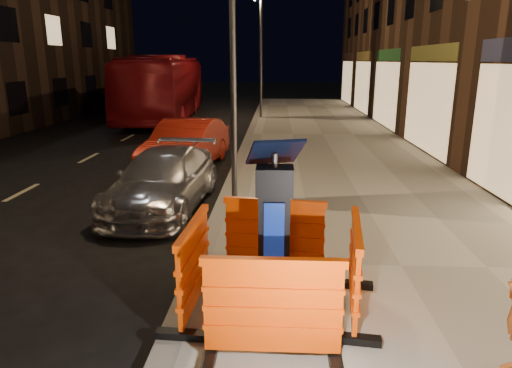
{
  "coord_description": "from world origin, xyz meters",
  "views": [
    {
      "loc": [
        1.15,
        -6.28,
        3.08
      ],
      "look_at": [
        0.8,
        1.0,
        1.1
      ],
      "focal_mm": 32.0,
      "sensor_mm": 36.0,
      "label": 1
    }
  ],
  "objects_px": {
    "barrier_bldgside": "(354,270)",
    "car_red": "(187,168)",
    "parking_kiosk": "(274,233)",
    "barrier_front": "(273,310)",
    "bus_doubledecker": "(166,119)",
    "barrier_back": "(274,238)",
    "car_silver": "(165,207)",
    "barrier_kerbside": "(194,266)"
  },
  "relations": [
    {
      "from": "barrier_front",
      "to": "barrier_bldgside",
      "type": "relative_size",
      "value": 1.0
    },
    {
      "from": "barrier_bldgside",
      "to": "car_silver",
      "type": "relative_size",
      "value": 0.34
    },
    {
      "from": "barrier_front",
      "to": "car_silver",
      "type": "bearing_deg",
      "value": 114.48
    },
    {
      "from": "car_red",
      "to": "barrier_front",
      "type": "bearing_deg",
      "value": -65.84
    },
    {
      "from": "barrier_front",
      "to": "bus_doubledecker",
      "type": "relative_size",
      "value": 0.12
    },
    {
      "from": "barrier_front",
      "to": "barrier_bldgside",
      "type": "distance_m",
      "value": 1.34
    },
    {
      "from": "barrier_kerbside",
      "to": "bus_doubledecker",
      "type": "height_order",
      "value": "bus_doubledecker"
    },
    {
      "from": "barrier_front",
      "to": "barrier_kerbside",
      "type": "height_order",
      "value": "same"
    },
    {
      "from": "barrier_front",
      "to": "barrier_back",
      "type": "xyz_separation_m",
      "value": [
        0.0,
        1.9,
        0.0
      ]
    },
    {
      "from": "car_silver",
      "to": "car_red",
      "type": "xyz_separation_m",
      "value": [
        -0.22,
        3.65,
        0.0
      ]
    },
    {
      "from": "parking_kiosk",
      "to": "car_silver",
      "type": "bearing_deg",
      "value": 123.97
    },
    {
      "from": "bus_doubledecker",
      "to": "barrier_back",
      "type": "bearing_deg",
      "value": -75.78
    },
    {
      "from": "barrier_bldgside",
      "to": "car_silver",
      "type": "distance_m",
      "value": 5.55
    },
    {
      "from": "parking_kiosk",
      "to": "car_silver",
      "type": "height_order",
      "value": "parking_kiosk"
    },
    {
      "from": "parking_kiosk",
      "to": "bus_doubledecker",
      "type": "xyz_separation_m",
      "value": [
        -6.02,
        19.55,
        -1.15
      ]
    },
    {
      "from": "barrier_kerbside",
      "to": "parking_kiosk",
      "type": "bearing_deg",
      "value": -86.8
    },
    {
      "from": "barrier_bldgside",
      "to": "barrier_kerbside",
      "type": "bearing_deg",
      "value": 97.2
    },
    {
      "from": "car_silver",
      "to": "bus_doubledecker",
      "type": "bearing_deg",
      "value": 107.54
    },
    {
      "from": "car_silver",
      "to": "barrier_back",
      "type": "bearing_deg",
      "value": -50.82
    },
    {
      "from": "barrier_back",
      "to": "barrier_kerbside",
      "type": "distance_m",
      "value": 1.34
    },
    {
      "from": "barrier_front",
      "to": "barrier_kerbside",
      "type": "relative_size",
      "value": 1.0
    },
    {
      "from": "barrier_front",
      "to": "car_silver",
      "type": "xyz_separation_m",
      "value": [
        -2.4,
        5.32,
        -0.71
      ]
    },
    {
      "from": "parking_kiosk",
      "to": "barrier_back",
      "type": "relative_size",
      "value": 1.4
    },
    {
      "from": "barrier_back",
      "to": "parking_kiosk",
      "type": "bearing_deg",
      "value": -81.8
    },
    {
      "from": "barrier_back",
      "to": "bus_doubledecker",
      "type": "bearing_deg",
      "value": 116.14
    },
    {
      "from": "barrier_bldgside",
      "to": "car_red",
      "type": "relative_size",
      "value": 0.33
    },
    {
      "from": "barrier_bldgside",
      "to": "car_silver",
      "type": "height_order",
      "value": "barrier_bldgside"
    },
    {
      "from": "barrier_front",
      "to": "parking_kiosk",
      "type": "bearing_deg",
      "value": 90.2
    },
    {
      "from": "barrier_kerbside",
      "to": "bus_doubledecker",
      "type": "bearing_deg",
      "value": 17.74
    },
    {
      "from": "barrier_front",
      "to": "barrier_kerbside",
      "type": "bearing_deg",
      "value": 135.2
    },
    {
      "from": "barrier_back",
      "to": "bus_doubledecker",
      "type": "height_order",
      "value": "bus_doubledecker"
    },
    {
      "from": "car_red",
      "to": "barrier_back",
      "type": "bearing_deg",
      "value": -61.79
    },
    {
      "from": "barrier_kerbside",
      "to": "bus_doubledecker",
      "type": "xyz_separation_m",
      "value": [
        -5.07,
        19.55,
        -0.71
      ]
    },
    {
      "from": "barrier_kerbside",
      "to": "car_red",
      "type": "distance_m",
      "value": 8.22
    },
    {
      "from": "barrier_bldgside",
      "to": "car_red",
      "type": "distance_m",
      "value": 8.81
    },
    {
      "from": "parking_kiosk",
      "to": "barrier_back",
      "type": "distance_m",
      "value": 1.05
    },
    {
      "from": "barrier_back",
      "to": "car_red",
      "type": "height_order",
      "value": "barrier_back"
    },
    {
      "from": "barrier_back",
      "to": "car_silver",
      "type": "height_order",
      "value": "barrier_back"
    },
    {
      "from": "car_red",
      "to": "bus_doubledecker",
      "type": "height_order",
      "value": "bus_doubledecker"
    },
    {
      "from": "parking_kiosk",
      "to": "car_red",
      "type": "height_order",
      "value": "parking_kiosk"
    },
    {
      "from": "barrier_front",
      "to": "barrier_bldgside",
      "type": "height_order",
      "value": "same"
    },
    {
      "from": "barrier_kerbside",
      "to": "bus_doubledecker",
      "type": "relative_size",
      "value": 0.12
    }
  ]
}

